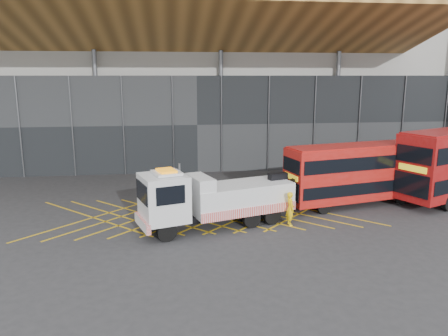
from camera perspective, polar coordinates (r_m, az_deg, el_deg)
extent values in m
plane|color=#2C2C2F|center=(26.01, -6.19, -6.04)|extent=(120.00, 120.00, 0.00)
cube|color=gold|center=(26.39, -16.73, -6.21)|extent=(7.16, 7.16, 0.01)
cube|color=gold|center=(26.39, -16.73, -6.21)|extent=(7.16, 7.16, 0.01)
cube|color=gold|center=(26.17, -13.25, -6.17)|extent=(7.16, 7.16, 0.01)
cube|color=gold|center=(26.17, -13.25, -6.17)|extent=(7.16, 7.16, 0.01)
cube|color=gold|center=(26.04, -9.73, -6.11)|extent=(7.16, 7.16, 0.01)
cube|color=gold|center=(26.04, -9.73, -6.11)|extent=(7.16, 7.16, 0.01)
cube|color=gold|center=(26.01, -6.19, -6.03)|extent=(7.16, 7.16, 0.01)
cube|color=gold|center=(26.01, -6.19, -6.03)|extent=(7.16, 7.16, 0.01)
cube|color=gold|center=(26.08, -2.66, -5.92)|extent=(7.16, 7.16, 0.01)
cube|color=gold|center=(26.08, -2.66, -5.92)|extent=(7.16, 7.16, 0.01)
cube|color=gold|center=(26.24, 0.85, -5.79)|extent=(7.16, 7.16, 0.01)
cube|color=gold|center=(26.24, 0.85, -5.79)|extent=(7.16, 7.16, 0.01)
cube|color=gold|center=(26.50, 4.29, -5.64)|extent=(7.16, 7.16, 0.01)
cube|color=gold|center=(26.50, 4.29, -5.64)|extent=(7.16, 7.16, 0.01)
cube|color=gold|center=(26.86, 7.65, -5.48)|extent=(7.16, 7.16, 0.01)
cube|color=gold|center=(26.86, 7.65, -5.48)|extent=(7.16, 7.16, 0.01)
cube|color=gold|center=(27.30, 10.92, -5.30)|extent=(7.16, 7.16, 0.01)
cube|color=gold|center=(27.30, 10.92, -5.30)|extent=(7.16, 7.16, 0.01)
cube|color=gray|center=(43.80, -4.28, 13.27)|extent=(55.00, 14.00, 18.00)
cube|color=black|center=(36.73, -3.56, 5.71)|extent=(55.00, 0.80, 8.00)
cube|color=brown|center=(32.91, -6.95, 17.99)|extent=(40.00, 11.93, 4.07)
cylinder|color=#595B60|center=(36.80, -16.17, 6.84)|extent=(0.36, 0.36, 10.00)
cylinder|color=#595B60|center=(36.61, -0.41, 7.28)|extent=(0.36, 0.36, 10.00)
cylinder|color=#595B60|center=(39.07, 14.44, 7.21)|extent=(0.36, 0.36, 10.00)
cube|color=black|center=(23.78, -0.60, -6.10)|extent=(8.52, 3.51, 0.32)
cube|color=white|center=(22.35, -7.88, -3.87)|extent=(2.78, 2.84, 2.37)
cube|color=black|center=(21.96, -10.68, -3.14)|extent=(0.66, 1.92, 1.00)
cube|color=red|center=(22.42, -10.59, -7.09)|extent=(0.94, 2.33, 0.50)
cube|color=orange|center=(22.07, -7.53, -0.33)|extent=(1.12, 1.29, 0.11)
cube|color=white|center=(24.06, 2.17, -3.73)|extent=(6.08, 3.90, 1.46)
cube|color=red|center=(23.23, 3.48, -5.74)|extent=(5.40, 1.78, 0.50)
cube|color=white|center=(22.84, -3.11, -1.88)|extent=(1.54, 2.36, 0.64)
cube|color=black|center=(24.98, 7.03, -1.17)|extent=(1.18, 0.77, 0.46)
cube|color=black|center=(25.57, 8.74, -1.96)|extent=(2.00, 0.91, 0.99)
cylinder|color=black|center=(21.88, -7.48, -8.22)|extent=(1.05, 0.61, 1.00)
cylinder|color=black|center=(23.61, -8.90, -6.73)|extent=(1.05, 0.61, 1.00)
cylinder|color=black|center=(24.24, 6.28, -6.16)|extent=(1.05, 0.61, 1.00)
cylinder|color=black|center=(25.81, 4.07, -4.97)|extent=(1.05, 0.61, 1.00)
cylinder|color=#595B60|center=(23.42, -5.81, -1.81)|extent=(0.13, 0.13, 2.01)
cube|color=#AD140F|center=(28.54, 17.11, -0.50)|extent=(9.67, 4.23, 3.32)
cube|color=black|center=(28.71, 17.01, -2.02)|extent=(9.32, 4.20, 0.73)
cube|color=black|center=(28.39, 17.20, 1.00)|extent=(9.32, 4.20, 0.81)
cube|color=black|center=(26.18, 8.70, -2.86)|extent=(0.49, 1.89, 1.11)
cube|color=black|center=(25.84, 8.80, 0.35)|extent=(0.49, 1.89, 0.81)
cube|color=yellow|center=(25.98, 8.73, -1.13)|extent=(0.40, 1.50, 0.30)
cube|color=#AD140F|center=(28.24, 17.32, 2.84)|extent=(9.45, 4.02, 0.10)
cylinder|color=black|center=(26.52, 12.91, -4.92)|extent=(0.93, 0.45, 0.89)
cylinder|color=black|center=(28.05, 10.83, -3.89)|extent=(0.93, 0.45, 0.89)
cylinder|color=black|center=(29.95, 22.20, -3.56)|extent=(0.93, 0.45, 0.89)
cylinder|color=black|center=(31.31, 19.90, -2.73)|extent=(0.93, 0.45, 0.89)
cube|color=black|center=(28.27, 23.24, -2.00)|extent=(1.02, 2.15, 1.35)
cube|color=black|center=(27.92, 23.55, 1.62)|extent=(1.02, 2.15, 0.99)
cube|color=yellow|center=(28.06, 23.40, -0.04)|extent=(0.82, 1.71, 0.36)
cylinder|color=black|center=(29.65, 27.26, -3.98)|extent=(1.11, 0.73, 1.08)
cylinder|color=black|center=(30.86, 23.56, -3.05)|extent=(1.11, 0.73, 1.08)
imported|color=yellow|center=(24.08, 8.65, -5.27)|extent=(0.46, 0.69, 1.86)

